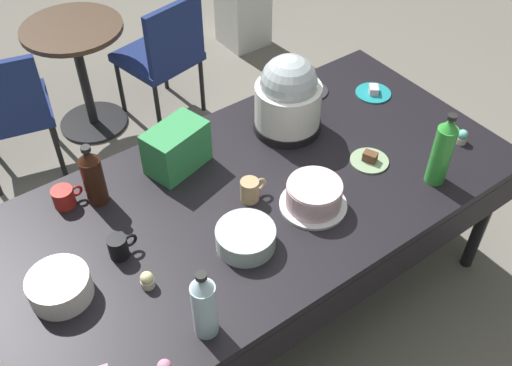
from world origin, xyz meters
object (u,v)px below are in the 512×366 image
at_px(glass_salad_bowl, 246,238).
at_px(dessert_plate_charcoal, 311,89).
at_px(slow_cooker, 288,97).
at_px(dessert_plate_teal, 373,92).
at_px(soda_bottle_lime_soda, 442,151).
at_px(coffee_mug_red, 64,197).
at_px(soda_bottle_water, 204,305).
at_px(coffee_mug_black, 119,247).
at_px(maroon_chair_right, 164,52).
at_px(dessert_plate_sage, 370,160).
at_px(maroon_chair_left, 8,108).
at_px(ceramic_snack_bowl, 60,287).
at_px(coffee_mug_tan, 250,190).
at_px(round_cafe_table, 79,59).
at_px(soda_carton, 177,148).
at_px(potluck_table, 256,202).
at_px(frosted_layer_cake, 314,196).
at_px(soda_bottle_cola, 93,176).
at_px(cupcake_lemon, 147,280).

relative_size(glass_salad_bowl, dessert_plate_charcoal, 1.31).
relative_size(slow_cooker, dessert_plate_teal, 2.15).
bearing_deg(soda_bottle_lime_soda, coffee_mug_red, 149.30).
height_order(soda_bottle_water, coffee_mug_black, soda_bottle_water).
bearing_deg(maroon_chair_right, coffee_mug_black, -123.78).
bearing_deg(dessert_plate_charcoal, dessert_plate_sage, -103.17).
distance_m(soda_bottle_lime_soda, maroon_chair_left, 2.31).
relative_size(ceramic_snack_bowl, coffee_mug_black, 1.90).
relative_size(dessert_plate_sage, dessert_plate_charcoal, 0.97).
bearing_deg(coffee_mug_tan, maroon_chair_right, 73.71).
bearing_deg(soda_bottle_water, dessert_plate_sage, 15.69).
bearing_deg(round_cafe_table, soda_carton, -94.92).
height_order(coffee_mug_tan, coffee_mug_red, coffee_mug_tan).
xyz_separation_m(dessert_plate_charcoal, soda_bottle_water, (-1.14, -0.83, 0.13)).
distance_m(dessert_plate_charcoal, coffee_mug_black, 1.29).
height_order(ceramic_snack_bowl, coffee_mug_black, ceramic_snack_bowl).
relative_size(potluck_table, soda_bottle_water, 7.36).
bearing_deg(soda_bottle_water, slow_cooker, 37.86).
bearing_deg(dessert_plate_teal, ceramic_snack_bowl, -172.46).
bearing_deg(dessert_plate_sage, ceramic_snack_bowl, 174.71).
distance_m(soda_bottle_lime_soda, soda_carton, 1.08).
relative_size(ceramic_snack_bowl, maroon_chair_right, 0.25).
bearing_deg(coffee_mug_red, coffee_mug_black, -80.80).
height_order(potluck_table, slow_cooker, slow_cooker).
xyz_separation_m(soda_bottle_water, soda_carton, (0.34, 0.75, -0.04)).
bearing_deg(potluck_table, coffee_mug_black, 177.28).
distance_m(frosted_layer_cake, soda_bottle_cola, 0.87).
xyz_separation_m(coffee_mug_black, round_cafe_table, (0.55, 1.74, -0.30)).
distance_m(coffee_mug_tan, coffee_mug_black, 0.56).
xyz_separation_m(soda_bottle_cola, round_cafe_table, (0.49, 1.43, -0.38)).
xyz_separation_m(dessert_plate_charcoal, coffee_mug_black, (-1.23, -0.38, 0.03)).
xyz_separation_m(glass_salad_bowl, coffee_mug_black, (-0.40, 0.23, 0.01)).
relative_size(slow_cooker, dessert_plate_sage, 2.24).
bearing_deg(maroon_chair_left, soda_carton, -72.05).
height_order(coffee_mug_tan, maroon_chair_left, maroon_chair_left).
bearing_deg(soda_bottle_cola, coffee_mug_black, -100.55).
xyz_separation_m(soda_bottle_water, soda_bottle_cola, (-0.03, 0.76, -0.01)).
xyz_separation_m(coffee_mug_tan, maroon_chair_right, (0.46, 1.56, -0.31)).
bearing_deg(round_cafe_table, frosted_layer_cake, -84.51).
distance_m(dessert_plate_sage, soda_bottle_water, 1.06).
relative_size(potluck_table, round_cafe_table, 3.06).
bearing_deg(soda_bottle_water, glass_salad_bowl, 34.95).
height_order(soda_bottle_lime_soda, coffee_mug_black, soda_bottle_lime_soda).
distance_m(potluck_table, soda_carton, 0.40).
xyz_separation_m(potluck_table, ceramic_snack_bowl, (-0.84, -0.01, 0.11)).
bearing_deg(soda_bottle_water, cupcake_lemon, 104.68).
relative_size(maroon_chair_left, round_cafe_table, 1.18).
relative_size(potluck_table, dessert_plate_teal, 12.65).
bearing_deg(dessert_plate_charcoal, maroon_chair_left, 136.69).
relative_size(potluck_table, maroon_chair_right, 2.59).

